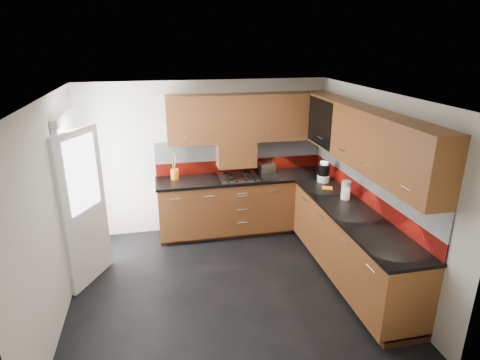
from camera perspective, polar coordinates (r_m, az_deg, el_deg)
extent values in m
cube|color=black|center=(5.28, -1.81, -15.05)|extent=(4.00, 3.80, 0.02)
cube|color=white|center=(4.38, -2.16, 12.49)|extent=(4.00, 3.80, 0.10)
cube|color=beige|center=(6.42, -4.85, 3.33)|extent=(4.00, 0.08, 2.64)
cube|color=beige|center=(3.12, 4.21, -15.52)|extent=(4.00, 0.08, 2.64)
cube|color=beige|center=(4.79, -25.53, -4.37)|extent=(0.08, 3.80, 2.64)
cube|color=beige|center=(5.36, 18.92, -1.03)|extent=(0.08, 3.80, 2.64)
cube|color=brown|center=(6.43, 0.59, -3.42)|extent=(2.70, 0.60, 0.95)
cube|color=brown|center=(5.41, 15.46, -8.88)|extent=(0.60, 2.60, 0.95)
cube|color=#3D1E11|center=(6.64, 0.52, -6.70)|extent=(2.70, 0.54, 0.10)
cube|color=#3D1E11|center=(5.63, 15.34, -12.65)|extent=(0.54, 2.60, 0.10)
cube|color=black|center=(6.26, 0.54, 0.29)|extent=(2.72, 0.62, 0.04)
cube|color=black|center=(5.20, 15.90, -4.67)|extent=(0.62, 2.60, 0.04)
cube|color=maroon|center=(6.50, 0.06, 2.14)|extent=(2.70, 0.02, 0.20)
cube|color=silver|center=(6.43, 0.06, 4.44)|extent=(2.70, 0.02, 0.34)
cube|color=maroon|center=(5.55, 17.25, -1.91)|extent=(0.02, 3.20, 0.20)
cube|color=silver|center=(5.46, 17.53, 0.73)|extent=(0.02, 3.20, 0.34)
cube|color=brown|center=(6.18, 1.28, 8.87)|extent=(2.50, 0.33, 0.72)
cube|color=brown|center=(5.11, 17.51, 5.67)|extent=(0.33, 2.87, 0.72)
cube|color=silver|center=(6.03, 0.25, 6.55)|extent=(1.80, 0.01, 0.16)
cube|color=silver|center=(5.05, 15.70, 3.21)|extent=(0.01, 2.00, 0.16)
cube|color=brown|center=(6.27, -0.54, 3.77)|extent=(0.60, 0.33, 0.40)
cube|color=black|center=(5.94, 11.23, 8.05)|extent=(0.01, 0.80, 0.66)
cube|color=#FFD18C|center=(6.06, 13.94, 8.09)|extent=(0.01, 0.76, 0.64)
cube|color=black|center=(6.00, 12.79, 8.26)|extent=(0.29, 0.76, 0.01)
cylinder|color=black|center=(5.76, 13.88, 8.73)|extent=(0.07, 0.07, 0.16)
cylinder|color=black|center=(5.90, 13.26, 9.01)|extent=(0.07, 0.07, 0.16)
cylinder|color=white|center=(6.03, 12.66, 9.29)|extent=(0.07, 0.07, 0.16)
cylinder|color=black|center=(6.16, 12.09, 9.54)|extent=(0.07, 0.07, 0.16)
cube|color=white|center=(5.65, -22.56, -2.38)|extent=(0.06, 0.95, 2.04)
cube|color=white|center=(5.31, -21.24, -3.84)|extent=(0.42, 0.73, 1.98)
cube|color=white|center=(5.15, -21.52, 0.79)|extent=(0.28, 0.50, 0.90)
cube|color=silver|center=(6.23, -0.25, 0.46)|extent=(0.59, 0.51, 0.02)
torus|color=black|center=(6.08, -1.43, 0.22)|extent=(0.13, 0.13, 0.02)
torus|color=black|center=(6.14, 1.38, 0.41)|extent=(0.13, 0.13, 0.02)
torus|color=black|center=(6.30, -1.84, 0.94)|extent=(0.13, 0.13, 0.02)
torus|color=black|center=(6.36, 0.88, 1.12)|extent=(0.13, 0.13, 0.02)
cube|color=black|center=(6.00, 0.22, -0.20)|extent=(0.45, 0.04, 0.02)
cylinder|color=orange|center=(6.22, -9.27, 0.83)|extent=(0.12, 0.12, 0.15)
cylinder|color=olive|center=(6.18, -9.39, 2.54)|extent=(0.06, 0.02, 0.30)
cylinder|color=olive|center=(6.19, -9.31, 2.45)|extent=(0.05, 0.03, 0.28)
cylinder|color=olive|center=(6.18, -9.46, 2.62)|extent=(0.06, 0.04, 0.33)
cylinder|color=olive|center=(6.19, -9.23, 2.36)|extent=(0.04, 0.04, 0.26)
cylinder|color=olive|center=(6.18, -9.53, 2.46)|extent=(0.03, 0.05, 0.29)
cube|color=silver|center=(6.41, 3.85, 1.69)|extent=(0.26, 0.17, 0.17)
cube|color=black|center=(6.39, 3.87, 2.45)|extent=(0.19, 0.04, 0.01)
cube|color=black|center=(6.42, 3.78, 2.55)|extent=(0.19, 0.04, 0.01)
cylinder|color=white|center=(6.16, 11.77, 0.24)|extent=(0.19, 0.19, 0.10)
cylinder|color=black|center=(6.12, 11.85, 1.45)|extent=(0.18, 0.18, 0.17)
cylinder|color=white|center=(6.09, 11.92, 2.38)|extent=(0.13, 0.13, 0.04)
cylinder|color=white|center=(5.54, 14.81, -1.40)|extent=(0.15, 0.15, 0.25)
cube|color=orange|center=(5.90, 12.29, -1.14)|extent=(0.18, 0.17, 0.02)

